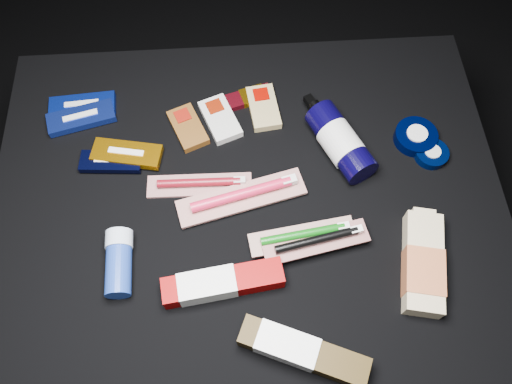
{
  "coord_description": "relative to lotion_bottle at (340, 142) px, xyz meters",
  "views": [
    {
      "loc": [
        -0.01,
        -0.41,
        1.26
      ],
      "look_at": [
        0.01,
        0.01,
        0.42
      ],
      "focal_mm": 35.0,
      "sensor_mm": 36.0,
      "label": 1
    }
  ],
  "objects": [
    {
      "name": "ground",
      "position": [
        -0.19,
        -0.1,
        -0.43
      ],
      "size": [
        3.0,
        3.0,
        0.0
      ],
      "primitive_type": "plane",
      "color": "black",
      "rests_on": "ground"
    },
    {
      "name": "cloth_table",
      "position": [
        -0.19,
        -0.1,
        -0.23
      ],
      "size": [
        0.98,
        0.78,
        0.4
      ],
      "primitive_type": "cube",
      "color": "black",
      "rests_on": "ground"
    },
    {
      "name": "luna_bar_0",
      "position": [
        -0.52,
        0.14,
        -0.03
      ],
      "size": [
        0.14,
        0.06,
        0.02
      ],
      "rotation": [
        0.0,
        0.0,
        0.07
      ],
      "color": "#0C26A5",
      "rests_on": "cloth_table"
    },
    {
      "name": "luna_bar_1",
      "position": [
        -0.52,
        0.1,
        -0.02
      ],
      "size": [
        0.14,
        0.08,
        0.02
      ],
      "rotation": [
        0.0,
        0.0,
        0.25
      ],
      "color": "navy",
      "rests_on": "cloth_table"
    },
    {
      "name": "luna_bar_2",
      "position": [
        -0.45,
        -0.0,
        -0.02
      ],
      "size": [
        0.12,
        0.05,
        0.02
      ],
      "rotation": [
        0.0,
        0.0,
        -0.08
      ],
      "color": "black",
      "rests_on": "cloth_table"
    },
    {
      "name": "luna_bar_3",
      "position": [
        -0.42,
        0.01,
        -0.02
      ],
      "size": [
        0.14,
        0.08,
        0.02
      ],
      "rotation": [
        0.0,
        0.0,
        -0.2
      ],
      "color": "#AC6D05",
      "rests_on": "cloth_table"
    },
    {
      "name": "clif_bar_0",
      "position": [
        -0.3,
        0.07,
        -0.02
      ],
      "size": [
        0.09,
        0.11,
        0.02
      ],
      "rotation": [
        0.0,
        0.0,
        0.39
      ],
      "color": "brown",
      "rests_on": "cloth_table"
    },
    {
      "name": "clif_bar_1",
      "position": [
        -0.23,
        0.09,
        -0.02
      ],
      "size": [
        0.09,
        0.12,
        0.02
      ],
      "rotation": [
        0.0,
        0.0,
        0.36
      ],
      "color": "silver",
      "rests_on": "cloth_table"
    },
    {
      "name": "clif_bar_2",
      "position": [
        -0.14,
        0.11,
        -0.02
      ],
      "size": [
        0.07,
        0.11,
        0.02
      ],
      "rotation": [
        0.0,
        0.0,
        0.12
      ],
      "color": "tan",
      "rests_on": "cloth_table"
    },
    {
      "name": "power_bar",
      "position": [
        -0.18,
        0.14,
        -0.03
      ],
      "size": [
        0.13,
        0.07,
        0.01
      ],
      "rotation": [
        0.0,
        0.0,
        0.29
      ],
      "color": "maroon",
      "rests_on": "cloth_table"
    },
    {
      "name": "lotion_bottle",
      "position": [
        0.0,
        0.0,
        0.0
      ],
      "size": [
        0.13,
        0.21,
        0.07
      ],
      "rotation": [
        0.0,
        0.0,
        0.43
      ],
      "color": "black",
      "rests_on": "cloth_table"
    },
    {
      "name": "cream_tin_upper",
      "position": [
        0.16,
        0.02,
        -0.02
      ],
      "size": [
        0.08,
        0.08,
        0.03
      ],
      "rotation": [
        0.0,
        0.0,
        -0.3
      ],
      "color": "black",
      "rests_on": "cloth_table"
    },
    {
      "name": "cream_tin_lower",
      "position": [
        0.18,
        -0.02,
        -0.02
      ],
      "size": [
        0.07,
        0.07,
        0.02
      ],
      "rotation": [
        0.0,
        0.0,
        0.18
      ],
      "color": "black",
      "rests_on": "cloth_table"
    },
    {
      "name": "bodywash_bottle",
      "position": [
        0.11,
        -0.25,
        -0.01
      ],
      "size": [
        0.1,
        0.2,
        0.04
      ],
      "rotation": [
        0.0,
        0.0,
        -0.21
      ],
      "color": "beige",
      "rests_on": "cloth_table"
    },
    {
      "name": "deodorant_stick",
      "position": [
        -0.42,
        -0.21,
        -0.01
      ],
      "size": [
        0.05,
        0.12,
        0.05
      ],
      "rotation": [
        0.0,
        0.0,
        0.03
      ],
      "color": "navy",
      "rests_on": "cloth_table"
    },
    {
      "name": "toothbrush_pack_0",
      "position": [
        -0.27,
        -0.06,
        -0.02
      ],
      "size": [
        0.2,
        0.05,
        0.02
      ],
      "rotation": [
        0.0,
        0.0,
        -0.02
      ],
      "color": "#BEB6B2",
      "rests_on": "cloth_table"
    },
    {
      "name": "toothbrush_pack_1",
      "position": [
        -0.19,
        -0.1,
        -0.02
      ],
      "size": [
        0.25,
        0.11,
        0.03
      ],
      "rotation": [
        0.0,
        0.0,
        0.24
      ],
      "color": "beige",
      "rests_on": "cloth_table"
    },
    {
      "name": "toothbrush_pack_2",
      "position": [
        -0.09,
        -0.18,
        -0.01
      ],
      "size": [
        0.2,
        0.07,
        0.02
      ],
      "rotation": [
        0.0,
        0.0,
        0.13
      ],
      "color": "beige",
      "rests_on": "cloth_table"
    },
    {
      "name": "toothbrush_pack_3",
      "position": [
        -0.07,
        -0.2,
        -0.0
      ],
      "size": [
        0.2,
        0.08,
        0.02
      ],
      "rotation": [
        0.0,
        0.0,
        0.19
      ],
      "color": "#A49F9A",
      "rests_on": "cloth_table"
    },
    {
      "name": "toothpaste_carton_red",
      "position": [
        -0.25,
        -0.26,
        -0.01
      ],
      "size": [
        0.21,
        0.07,
        0.04
      ],
      "rotation": [
        0.0,
        0.0,
        0.13
      ],
      "color": "#8B0101",
      "rests_on": "cloth_table"
    },
    {
      "name": "toothpaste_carton_green",
      "position": [
        -0.12,
        -0.38,
        -0.01
      ],
      "size": [
        0.21,
        0.13,
        0.04
      ],
      "rotation": [
        0.0,
        0.0,
        -0.4
      ],
      "color": "#312309",
      "rests_on": "cloth_table"
    }
  ]
}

